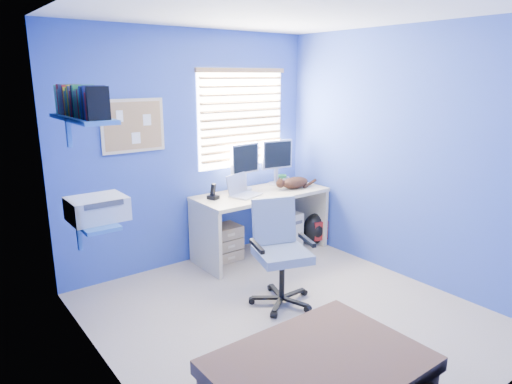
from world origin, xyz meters
TOP-DOWN VIEW (x-y plane):
  - floor at (0.00, 0.00)m, footprint 3.00×3.20m
  - ceiling at (0.00, 0.00)m, footprint 3.00×3.20m
  - wall_back at (0.00, 1.60)m, footprint 3.00×0.01m
  - wall_front at (0.00, -1.60)m, footprint 3.00×0.01m
  - wall_left at (-1.50, 0.00)m, footprint 0.01×3.20m
  - wall_right at (1.50, 0.00)m, footprint 0.01×3.20m
  - desk at (0.68, 1.26)m, footprint 1.55×0.65m
  - laptop at (0.45, 1.23)m, footprint 0.39×0.35m
  - monitor_left at (0.60, 1.47)m, footprint 0.41×0.17m
  - monitor_right at (1.07, 1.46)m, footprint 0.41×0.18m
  - phone at (0.09, 1.34)m, footprint 0.12×0.13m
  - mug at (1.18, 1.47)m, footprint 0.10×0.09m
  - cd_spindle at (1.21, 1.47)m, footprint 0.13×0.13m
  - cat at (1.12, 1.18)m, footprint 0.40×0.27m
  - tower_pc at (1.07, 1.27)m, footprint 0.20×0.44m
  - drawer_boxes at (0.24, 1.36)m, footprint 0.35×0.28m
  - yellow_book at (0.93, 1.07)m, footprint 0.03×0.17m
  - backpack at (1.41, 1.11)m, footprint 0.38×0.32m
  - office_chair at (0.11, 0.23)m, footprint 0.69×0.69m
  - window_blinds at (0.65, 1.57)m, footprint 1.15×0.05m
  - corkboard at (-0.65, 1.58)m, footprint 0.64×0.02m
  - wall_shelves at (-1.35, 0.75)m, footprint 0.42×0.90m

SIDE VIEW (x-z plane):
  - floor at x=0.00m, z-range 0.00..0.00m
  - yellow_book at x=0.93m, z-range 0.00..0.24m
  - backpack at x=1.41m, z-range 0.00..0.39m
  - drawer_boxes at x=0.24m, z-range 0.00..0.41m
  - tower_pc at x=1.07m, z-range 0.00..0.45m
  - office_chair at x=0.11m, z-range -0.12..0.82m
  - desk at x=0.68m, z-range 0.00..0.74m
  - cd_spindle at x=1.21m, z-range 0.74..0.81m
  - mug at x=1.18m, z-range 0.74..0.84m
  - cat at x=1.12m, z-range 0.74..0.87m
  - phone at x=0.09m, z-range 0.74..0.91m
  - laptop at x=0.45m, z-range 0.74..0.96m
  - monitor_left at x=0.60m, z-range 0.74..1.28m
  - monitor_right at x=1.07m, z-range 0.74..1.28m
  - wall_back at x=0.00m, z-range 0.00..2.50m
  - wall_front at x=0.00m, z-range 0.00..2.50m
  - wall_left at x=-1.50m, z-range 0.00..2.50m
  - wall_right at x=1.50m, z-range 0.00..2.50m
  - wall_shelves at x=-1.35m, z-range 0.91..1.96m
  - corkboard at x=-0.65m, z-range 1.29..1.81m
  - window_blinds at x=0.65m, z-range 1.00..2.10m
  - ceiling at x=0.00m, z-range 2.50..2.50m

